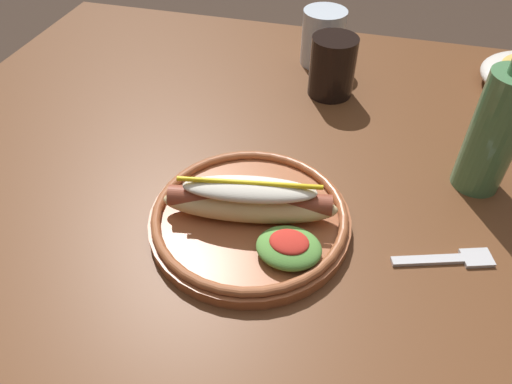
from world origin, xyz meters
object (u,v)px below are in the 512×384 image
object	(u,v)px
soda_cup	(332,67)
glass_bottle	(498,125)
fork	(451,259)
water_cup	(323,37)
hot_dog_plate	(252,215)

from	to	relation	value
soda_cup	glass_bottle	distance (m)	0.30
fork	water_cup	distance (m)	0.50
soda_cup	water_cup	size ratio (longest dim) A/B	1.01
fork	water_cup	xyz separation A→B (m)	(-0.23, 0.44, 0.05)
water_cup	glass_bottle	size ratio (longest dim) A/B	0.39
hot_dog_plate	fork	distance (m)	0.24
hot_dog_plate	water_cup	bearing A→B (deg)	88.13
soda_cup	glass_bottle	xyz separation A→B (m)	(0.23, -0.18, 0.05)
glass_bottle	hot_dog_plate	bearing A→B (deg)	-150.07
fork	hot_dog_plate	bearing A→B (deg)	163.91
fork	water_cup	size ratio (longest dim) A/B	1.19
hot_dog_plate	glass_bottle	xyz separation A→B (m)	(0.28, 0.16, 0.08)
hot_dog_plate	glass_bottle	distance (m)	0.33
hot_dog_plate	water_cup	size ratio (longest dim) A/B	2.51
soda_cup	glass_bottle	world-z (taller)	glass_bottle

